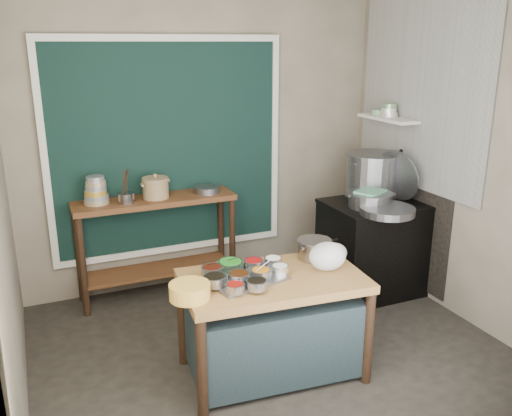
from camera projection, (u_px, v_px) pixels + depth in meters
name	position (u px, v px, depth m)	size (l,w,h in m)	color
floor	(268.00, 349.00, 4.25)	(3.50, 3.00, 0.02)	#2C2822
back_wall	(203.00, 140.00, 5.16)	(3.50, 0.02, 2.80)	gray
right_wall	(461.00, 154.00, 4.50)	(0.02, 3.00, 2.80)	gray
curtain_panel	(169.00, 149.00, 5.00)	(2.10, 0.02, 1.90)	black
curtain_frame	(169.00, 149.00, 4.99)	(2.22, 0.03, 2.02)	beige
tile_panel	(420.00, 94.00, 4.84)	(0.02, 1.70, 1.70)	#B2B2AA
soot_patch	(403.00, 213.00, 5.27)	(0.01, 1.30, 1.30)	black
wall_shelf	(388.00, 118.00, 5.14)	(0.22, 0.70, 0.03)	beige
prep_table	(273.00, 326.00, 3.83)	(1.25, 0.72, 0.75)	brown
back_counter	(157.00, 247.00, 5.02)	(1.45, 0.40, 0.95)	brown
stove_block	(374.00, 249.00, 5.12)	(0.90, 0.68, 0.85)	black
stove_top	(377.00, 204.00, 4.99)	(0.92, 0.69, 0.03)	black
condiment_tray	(245.00, 279.00, 3.67)	(0.50, 0.36, 0.02)	gray
condiment_bowls	(241.00, 273.00, 3.65)	(0.63, 0.49, 0.07)	gray
yellow_basin	(190.00, 291.00, 3.39)	(0.26, 0.26, 0.10)	gold
saucepan	(314.00, 249.00, 4.02)	(0.26, 0.26, 0.14)	gray
plastic_bag_a	(327.00, 256.00, 3.81)	(0.27, 0.23, 0.20)	white
plastic_bag_b	(334.00, 253.00, 3.94)	(0.20, 0.17, 0.15)	white
bowl_stack	(96.00, 192.00, 4.68)	(0.22, 0.22, 0.24)	tan
utensil_cup	(126.00, 198.00, 4.72)	(0.15, 0.15, 0.09)	gray
ceramic_crock	(156.00, 189.00, 4.85)	(0.25, 0.25, 0.17)	#8F724E
wide_bowl	(207.00, 190.00, 5.04)	(0.24, 0.24, 0.06)	gray
stock_pot	(372.00, 175.00, 5.14)	(0.53, 0.53, 0.41)	gray
pot_lid	(397.00, 176.00, 4.98)	(0.49, 0.49, 0.02)	gray
steamer	(370.00, 200.00, 4.83)	(0.41, 0.41, 0.13)	gray
green_cloth	(370.00, 191.00, 4.81)	(0.26, 0.20, 0.02)	#579D73
shallow_pan	(387.00, 211.00, 4.64)	(0.47, 0.47, 0.06)	gray
shelf_bowl_stack	(390.00, 111.00, 5.10)	(0.16, 0.16, 0.13)	silver
shelf_bowl_green	(379.00, 112.00, 5.25)	(0.15, 0.15, 0.05)	gray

